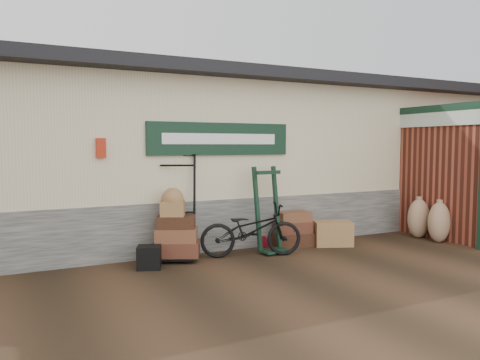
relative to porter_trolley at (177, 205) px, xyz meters
name	(u,v)px	position (x,y,z in m)	size (l,w,h in m)	color
ground	(263,262)	(1.13, -0.85, -0.87)	(80.00, 80.00, 0.00)	black
station_building	(198,156)	(1.12, 1.89, 0.75)	(14.40, 4.10, 3.20)	#4C4C47
brick_outbuilding	(419,169)	(5.83, 0.34, 0.44)	(1.71, 4.51, 2.62)	maroon
porter_trolley	(177,205)	(0.00, 0.00, 0.00)	(0.87, 0.65, 1.73)	black
green_barrow	(269,210)	(1.54, -0.29, -0.13)	(0.53, 0.45, 1.47)	black
suitcase_stack	(292,229)	(2.17, -0.07, -0.55)	(0.72, 0.45, 0.64)	black
wicker_hamper	(332,233)	(2.87, -0.35, -0.64)	(0.68, 0.45, 0.45)	olive
black_trunk	(149,257)	(-0.61, -0.45, -0.69)	(0.34, 0.29, 0.34)	black
bicycle	(251,227)	(1.12, -0.46, -0.38)	(1.69, 0.59, 0.98)	black
burlap_sack_left	(419,218)	(4.85, -0.56, -0.48)	(0.48, 0.41, 0.78)	#8F674D
burlap_sack_right	(439,222)	(4.85, -1.05, -0.48)	(0.48, 0.40, 0.76)	#8F674D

